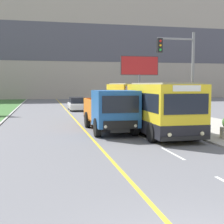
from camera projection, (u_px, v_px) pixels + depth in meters
apartment_block_background at (55, 47)px, 63.31m from camera, size 80.00×8.04×20.93m
city_bus at (144, 105)px, 20.44m from camera, size 2.67×12.53×2.96m
dump_truck at (112, 111)px, 18.34m from camera, size 2.43×6.73×2.54m
car_distant at (77, 104)px, 34.58m from camera, size 1.80×4.30×1.45m
traffic_light_mast at (182, 70)px, 17.88m from camera, size 2.28×0.32×5.85m
billboard_large at (140, 68)px, 40.57m from camera, size 5.09×0.24×6.54m
planter_round_second at (189, 119)px, 20.34m from camera, size 1.09×1.09×1.24m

